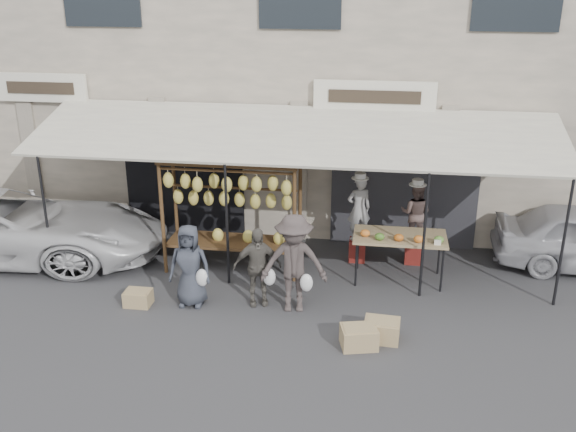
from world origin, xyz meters
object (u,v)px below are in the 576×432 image
produce_table (400,238)px  customer_right (294,263)px  banana_rack (231,193)px  crate_near_b (382,330)px  vendor_right (416,213)px  crate_far (138,298)px  vendor_left (359,209)px  customer_left (190,266)px  customer_mid (257,267)px  crate_near_a (359,337)px

produce_table → customer_right: size_ratio=0.98×
produce_table → customer_right: bearing=-142.3°
banana_rack → crate_near_b: (2.90, -2.18, -1.41)m
vendor_right → customer_right: bearing=61.3°
crate_near_b → crate_far: bearing=173.1°
banana_rack → vendor_left: 2.53m
customer_left → customer_mid: 1.15m
crate_far → customer_mid: bearing=10.4°
banana_rack → customer_mid: banana_rack is taller
customer_right → crate_near_a: customer_right is taller
customer_right → crate_far: size_ratio=3.85×
customer_right → crate_near_a: 1.69m
banana_rack → vendor_right: banana_rack is taller
customer_right → vendor_right: bearing=40.0°
vendor_right → crate_near_b: (-0.57, -2.99, -0.88)m
customer_mid → crate_far: 2.15m
crate_far → banana_rack: bearing=52.1°
customer_mid → vendor_left: bearing=35.0°
vendor_left → vendor_right: bearing=163.5°
produce_table → vendor_left: vendor_left is taller
produce_table → crate_near_a: (-0.61, -2.39, -0.70)m
banana_rack → customer_left: 1.76m
vendor_left → crate_near_b: bearing=80.7°
crate_near_a → crate_near_b: (0.34, 0.26, 0.00)m
banana_rack → produce_table: (3.17, -0.05, -0.70)m
produce_table → crate_near_b: 2.26m
vendor_right → banana_rack: bearing=27.3°
produce_table → crate_near_b: (-0.27, -2.13, -0.70)m
vendor_right → customer_left: 4.52m
crate_near_b → banana_rack: bearing=143.0°
vendor_left → customer_left: 3.59m
banana_rack → vendor_right: 3.60m
vendor_right → customer_mid: (-2.73, -2.11, -0.34)m
produce_table → vendor_left: (-0.79, 0.81, 0.24)m
banana_rack → produce_table: banana_rack is taller
crate_near_a → customer_mid: bearing=147.9°
customer_right → crate_near_b: (1.50, -0.76, -0.70)m
crate_near_a → crate_far: crate_near_a is taller
banana_rack → customer_mid: (0.74, -1.30, -0.86)m
customer_right → crate_near_b: bearing=-33.9°
customer_mid → crate_far: size_ratio=3.14×
customer_left → customer_mid: bearing=8.2°
vendor_left → customer_right: (-0.98, -2.18, -0.24)m
banana_rack → vendor_left: banana_rack is taller
produce_table → vendor_right: size_ratio=1.38×
produce_table → customer_right: customer_right is taller
vendor_right → customer_right: (-2.08, -2.24, -0.18)m
customer_left → crate_far: 1.10m
vendor_left → crate_far: vendor_left is taller
customer_mid → crate_near_b: size_ratio=2.57×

